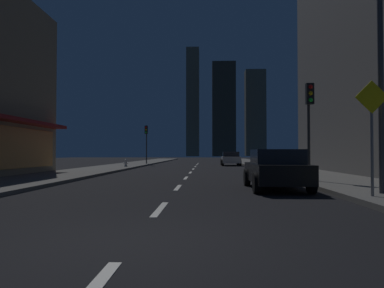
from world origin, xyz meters
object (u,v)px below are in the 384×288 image
(car_parked_near, at_px, (276,169))
(traffic_light_near_right, at_px, (309,109))
(car_parked_far, at_px, (231,158))
(traffic_light_far_left, at_px, (146,136))
(street_lamp_right, at_px, (352,26))
(pedestrian_crossing_sign, at_px, (372,128))
(fire_hydrant_far_left, at_px, (126,163))

(car_parked_near, height_order, traffic_light_near_right, traffic_light_near_right)
(car_parked_far, height_order, traffic_light_far_left, traffic_light_far_left)
(street_lamp_right, bearing_deg, pedestrian_crossing_sign, -73.01)
(traffic_light_near_right, bearing_deg, traffic_light_far_left, 115.25)
(car_parked_far, bearing_deg, pedestrian_crossing_sign, -85.87)
(car_parked_near, xyz_separation_m, car_parked_far, (0.00, 24.58, 0.00))
(pedestrian_crossing_sign, bearing_deg, fire_hydrant_far_left, 119.01)
(traffic_light_far_left, bearing_deg, traffic_light_near_right, -64.75)
(car_parked_near, bearing_deg, traffic_light_far_left, 109.49)
(car_parked_far, height_order, fire_hydrant_far_left, car_parked_far)
(fire_hydrant_far_left, height_order, traffic_light_far_left, traffic_light_far_left)
(car_parked_far, bearing_deg, car_parked_near, -90.00)
(car_parked_far, relative_size, traffic_light_far_left, 1.01)
(traffic_light_near_right, bearing_deg, car_parked_near, -128.51)
(car_parked_far, relative_size, pedestrian_crossing_sign, 1.34)
(traffic_light_near_right, bearing_deg, street_lamp_right, -91.43)
(traffic_light_far_left, distance_m, pedestrian_crossing_sign, 30.94)
(car_parked_far, xyz_separation_m, fire_hydrant_far_left, (-9.50, -6.99, -0.29))
(car_parked_far, bearing_deg, traffic_light_far_left, 172.92)
(traffic_light_near_right, distance_m, street_lamp_right, 5.17)
(car_parked_near, distance_m, fire_hydrant_far_left, 19.99)
(traffic_light_far_left, bearing_deg, pedestrian_crossing_sign, -68.96)
(car_parked_far, distance_m, fire_hydrant_far_left, 11.80)
(car_parked_near, relative_size, street_lamp_right, 0.64)
(car_parked_far, bearing_deg, traffic_light_near_right, -85.11)
(pedestrian_crossing_sign, bearing_deg, traffic_light_near_right, 91.03)
(car_parked_near, xyz_separation_m, traffic_light_far_left, (-9.10, 25.71, 2.45))
(traffic_light_near_right, xyz_separation_m, traffic_light_far_left, (-11.00, 23.32, 0.00))
(traffic_light_far_left, distance_m, street_lamp_right, 30.22)
(fire_hydrant_far_left, relative_size, traffic_light_far_left, 0.16)
(car_parked_near, relative_size, pedestrian_crossing_sign, 1.34)
(traffic_light_near_right, bearing_deg, pedestrian_crossing_sign, -88.97)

